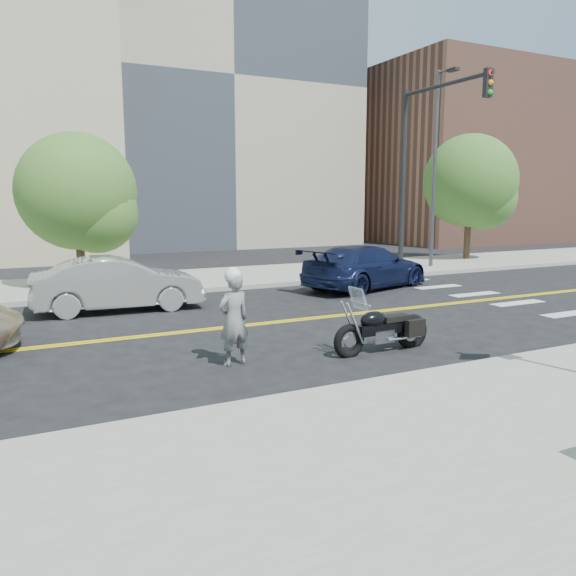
% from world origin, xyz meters
% --- Properties ---
extents(ground_plane, '(120.00, 120.00, 0.00)m').
position_xyz_m(ground_plane, '(0.00, 0.00, 0.00)').
color(ground_plane, black).
rests_on(ground_plane, ground).
extents(sidewalk_near, '(60.00, 5.00, 0.15)m').
position_xyz_m(sidewalk_near, '(0.00, -7.50, 0.07)').
color(sidewalk_near, '#9E9B91').
rests_on(sidewalk_near, ground_plane).
extents(sidewalk_far, '(60.00, 5.00, 0.15)m').
position_xyz_m(sidewalk_far, '(0.00, 7.50, 0.07)').
color(sidewalk_far, '#9E9B91').
rests_on(sidewalk_far, ground_plane).
extents(building_mid, '(18.00, 14.00, 20.00)m').
position_xyz_m(building_mid, '(8.00, 26.00, 10.00)').
color(building_mid, '#A39984').
rests_on(building_mid, ground_plane).
extents(building_right, '(14.00, 12.00, 12.00)m').
position_xyz_m(building_right, '(26.00, 20.00, 6.00)').
color(building_right, '#8C5947').
rests_on(building_right, ground_plane).
extents(lamp_post, '(0.16, 0.16, 8.00)m').
position_xyz_m(lamp_post, '(12.00, 6.50, 4.15)').
color(lamp_post, '#4C4C51').
rests_on(lamp_post, sidewalk_far).
extents(traffic_light, '(0.28, 4.50, 7.00)m').
position_xyz_m(traffic_light, '(10.00, 5.08, 4.67)').
color(traffic_light, black).
rests_on(traffic_light, sidewalk_far).
extents(motorcyclist, '(0.68, 0.52, 1.79)m').
position_xyz_m(motorcyclist, '(-0.57, -2.90, 0.89)').
color(motorcyclist, silver).
rests_on(motorcyclist, ground).
extents(motorcycle, '(2.21, 0.77, 1.33)m').
position_xyz_m(motorcycle, '(2.39, -3.33, 0.66)').
color(motorcycle, black).
rests_on(motorcycle, ground).
extents(parked_car_silver, '(4.50, 1.80, 1.46)m').
position_xyz_m(parked_car_silver, '(-1.53, 3.21, 0.73)').
color(parked_car_silver, '#ADB1B5').
rests_on(parked_car_silver, ground).
extents(parked_car_blue, '(5.43, 3.52, 1.46)m').
position_xyz_m(parked_car_blue, '(6.60, 3.46, 0.73)').
color(parked_car_blue, '#171F45').
rests_on(parked_car_blue, ground).
extents(tree_far_a, '(3.71, 3.71, 5.07)m').
position_xyz_m(tree_far_a, '(-2.04, 7.03, 3.21)').
color(tree_far_a, '#382619').
rests_on(tree_far_a, ground).
extents(tree_far_b, '(4.34, 4.34, 6.00)m').
position_xyz_m(tree_far_b, '(15.54, 8.09, 3.82)').
color(tree_far_b, '#382619').
rests_on(tree_far_b, ground).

